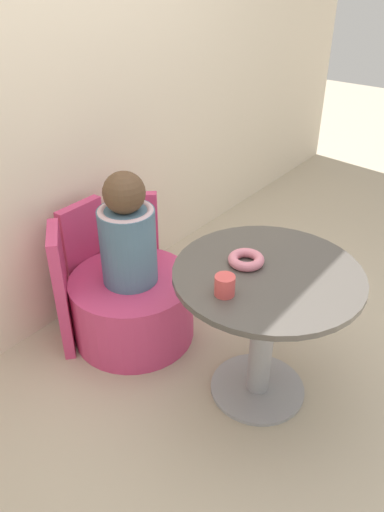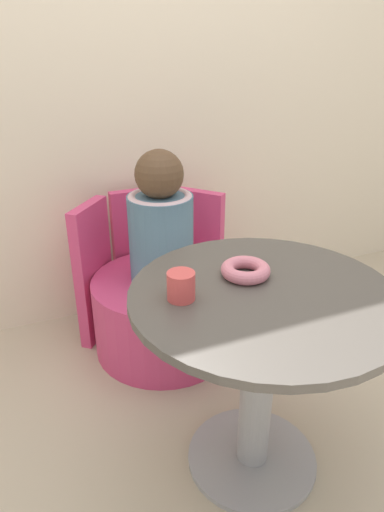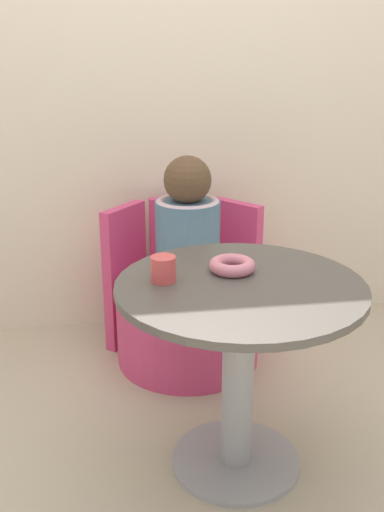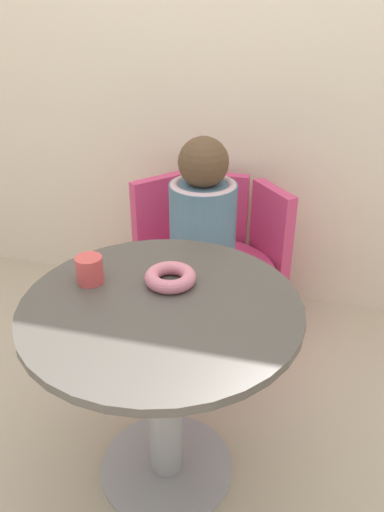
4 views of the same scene
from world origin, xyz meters
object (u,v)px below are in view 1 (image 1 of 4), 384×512
at_px(round_table, 265,309).
at_px(donut, 246,260).
at_px(tub_chair, 133,307).
at_px(child_figure, 127,234).
at_px(cup, 225,285).

xyz_separation_m(round_table, donut, (-0.00, 0.10, 0.20)).
xyz_separation_m(round_table, tub_chair, (-0.06, 0.71, -0.29)).
height_order(child_figure, cup, child_figure).
bearing_deg(round_table, cup, 166.75).
relative_size(tub_chair, cup, 7.84).
distance_m(tub_chair, cup, 0.85).
bearing_deg(tub_chair, round_table, -85.44).
relative_size(round_table, cup, 9.65).
distance_m(tub_chair, donut, 0.79).
distance_m(round_table, tub_chair, 0.77).
relative_size(round_table, donut, 5.20).
distance_m(round_table, donut, 0.22).
bearing_deg(round_table, donut, 92.58).
bearing_deg(tub_chair, cup, -104.35).
relative_size(child_figure, donut, 3.84).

